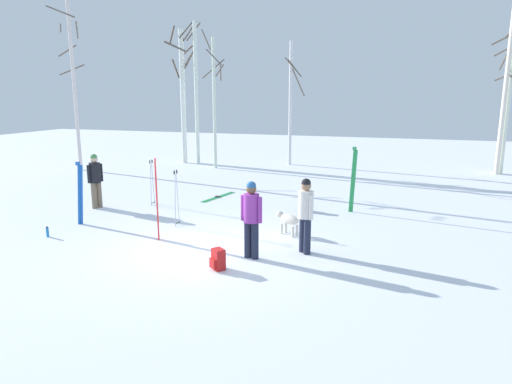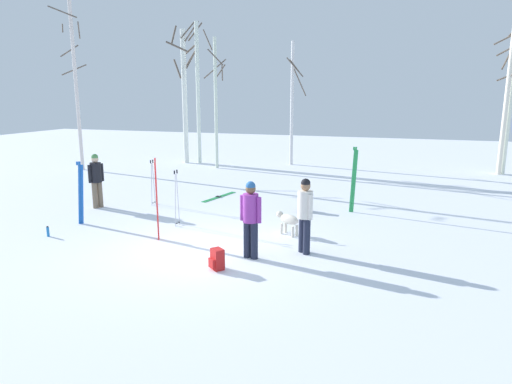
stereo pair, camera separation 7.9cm
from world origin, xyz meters
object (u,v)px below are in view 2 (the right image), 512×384
at_px(birch_tree_2, 197,90).
at_px(birch_tree_6, 511,97).
at_px(person_1, 96,177).
at_px(birch_tree_1, 184,93).
at_px(ski_pair_planted_0, 157,200).
at_px(birch_tree_4, 292,102).
at_px(ski_poles_1, 177,196).
at_px(backpack_1, 304,204).
at_px(dog, 288,220).
at_px(ski_pair_planted_2, 354,180).
at_px(backpack_0, 217,259).
at_px(birch_tree_0, 75,81).
at_px(ski_poles_0, 153,181).
at_px(person_0, 305,211).
at_px(ski_pair_planted_1, 81,193).
at_px(birch_tree_5, 508,87).
at_px(ski_pair_lying_0, 219,197).
at_px(water_bottle_0, 48,232).
at_px(person_2, 251,215).
at_px(birch_tree_3, 216,100).

xyz_separation_m(birch_tree_2, birch_tree_6, (14.44, 1.28, -0.34)).
relative_size(person_1, birch_tree_1, 0.25).
distance_m(ski_pair_planted_0, birch_tree_4, 13.22).
bearing_deg(ski_poles_1, backpack_1, 41.93).
bearing_deg(person_1, ski_pair_planted_0, -32.88).
height_order(dog, ski_poles_1, ski_poles_1).
xyz_separation_m(ski_pair_planted_0, ski_pair_planted_2, (4.20, 4.28, -0.02)).
relative_size(dog, birch_tree_4, 0.13).
distance_m(backpack_0, birch_tree_0, 15.24).
bearing_deg(ski_pair_planted_2, birch_tree_4, 115.31).
distance_m(ski_poles_0, birch_tree_2, 9.69).
distance_m(person_0, ski_poles_1, 3.93).
height_order(ski_pair_planted_1, birch_tree_5, birch_tree_5).
bearing_deg(dog, birch_tree_2, 125.54).
distance_m(birch_tree_4, birch_tree_6, 9.74).
xyz_separation_m(person_0, birch_tree_4, (-3.56, 12.83, 2.16)).
height_order(dog, birch_tree_0, birch_tree_0).
bearing_deg(ski_poles_1, ski_pair_planted_1, -165.35).
height_order(ski_pair_planted_2, ski_pair_lying_0, ski_pair_planted_2).
bearing_deg(ski_poles_0, birch_tree_4, 77.93).
relative_size(water_bottle_0, birch_tree_4, 0.04).
height_order(backpack_0, birch_tree_4, birch_tree_4).
height_order(person_2, birch_tree_3, birch_tree_3).
bearing_deg(birch_tree_5, birch_tree_4, -179.36).
distance_m(ski_pair_planted_2, birch_tree_6, 10.89).
xyz_separation_m(birch_tree_0, birch_tree_2, (4.36, 3.74, -0.38)).
bearing_deg(ski_pair_lying_0, birch_tree_5, 39.39).
bearing_deg(birch_tree_4, birch_tree_0, -152.29).
bearing_deg(ski_poles_1, birch_tree_5, 50.56).
bearing_deg(birch_tree_6, ski_poles_1, -129.61).
bearing_deg(birch_tree_6, ski_pair_planted_1, -134.62).
xyz_separation_m(ski_pair_planted_0, backpack_0, (2.15, -1.33, -0.80)).
relative_size(ski_poles_0, ski_poles_1, 0.96).
bearing_deg(ski_pair_planted_1, birch_tree_2, 99.46).
bearing_deg(birch_tree_0, birch_tree_1, 44.45).
bearing_deg(ski_poles_0, birch_tree_2, 106.34).
distance_m(dog, ski_pair_planted_0, 3.31).
bearing_deg(ski_pair_planted_1, backpack_1, 30.99).
xyz_separation_m(person_0, dog, (-0.70, 1.22, -0.59)).
distance_m(person_2, ski_pair_lying_0, 6.24).
height_order(ski_pair_planted_2, ski_poles_1, ski_pair_planted_2).
xyz_separation_m(person_1, backpack_1, (6.30, 1.65, -0.77)).
bearing_deg(ski_pair_planted_2, ski_pair_planted_1, -152.12).
relative_size(ski_pair_lying_0, ski_poles_0, 1.27).
height_order(ski_poles_1, birch_tree_5, birch_tree_5).
bearing_deg(backpack_0, person_0, 46.33).
bearing_deg(ski_pair_planted_0, birch_tree_1, 114.15).
xyz_separation_m(birch_tree_0, birch_tree_5, (18.62, 4.87, -0.31)).
distance_m(ski_poles_1, birch_tree_4, 12.00).
relative_size(birch_tree_2, birch_tree_4, 1.18).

